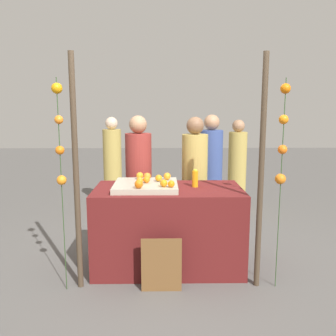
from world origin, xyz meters
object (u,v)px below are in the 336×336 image
at_px(orange_0, 171,184).
at_px(vendor_right, 194,185).
at_px(chalkboard_sign, 161,265).
at_px(stall_counter, 168,228).
at_px(orange_1, 164,183).
at_px(juice_bottle, 195,179).
at_px(vendor_left, 139,185).

xyz_separation_m(orange_0, vendor_right, (0.33, 0.99, -0.23)).
xyz_separation_m(chalkboard_sign, vendor_right, (0.43, 1.33, 0.51)).
relative_size(chalkboard_sign, vendor_right, 0.33).
xyz_separation_m(stall_counter, orange_1, (-0.05, -0.21, 0.56)).
xyz_separation_m(orange_1, chalkboard_sign, (-0.02, -0.36, -0.75)).
distance_m(orange_1, juice_bottle, 0.44).
relative_size(orange_1, vendor_right, 0.05).
bearing_deg(vendor_left, chalkboard_sign, -77.04).
height_order(orange_0, orange_1, orange_1).
bearing_deg(orange_1, chalkboard_sign, -93.93).
relative_size(orange_1, chalkboard_sign, 0.14).
height_order(stall_counter, orange_1, orange_1).
xyz_separation_m(orange_0, vendor_left, (-0.40, 0.97, -0.22)).
bearing_deg(vendor_right, stall_counter, -115.14).
height_order(orange_0, chalkboard_sign, orange_0).
relative_size(juice_bottle, vendor_right, 0.12).
xyz_separation_m(orange_0, chalkboard_sign, (-0.10, -0.34, -0.75)).
height_order(orange_0, vendor_left, vendor_left).
height_order(stall_counter, vendor_right, vendor_right).
relative_size(stall_counter, vendor_right, 0.97).
relative_size(orange_1, juice_bottle, 0.39).
xyz_separation_m(orange_0, orange_1, (-0.08, 0.02, 0.00)).
distance_m(chalkboard_sign, vendor_left, 1.44).
xyz_separation_m(stall_counter, vendor_right, (0.36, 0.77, 0.32)).
bearing_deg(vendor_left, stall_counter, -63.14).
xyz_separation_m(stall_counter, juice_bottle, (0.30, 0.06, 0.55)).
distance_m(stall_counter, chalkboard_sign, 0.60).
xyz_separation_m(vendor_left, vendor_right, (0.73, 0.02, -0.01)).
bearing_deg(vendor_right, chalkboard_sign, -108.06).
xyz_separation_m(chalkboard_sign, vendor_left, (-0.30, 1.31, 0.52)).
height_order(stall_counter, vendor_left, vendor_left).
height_order(stall_counter, juice_bottle, juice_bottle).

